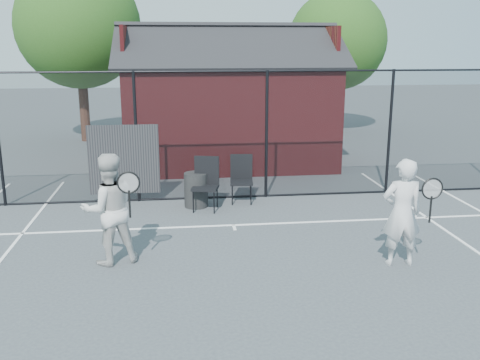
{
  "coord_description": "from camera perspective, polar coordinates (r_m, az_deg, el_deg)",
  "views": [
    {
      "loc": [
        -1.1,
        -7.19,
        3.54
      ],
      "look_at": [
        0.06,
        2.39,
        1.1
      ],
      "focal_mm": 40.0,
      "sensor_mm": 36.0,
      "label": 1
    }
  ],
  "objects": [
    {
      "name": "ground",
      "position": [
        8.09,
        1.64,
        -11.76
      ],
      "size": [
        80.0,
        80.0,
        0.0
      ],
      "primitive_type": "plane",
      "color": "#3E4347",
      "rests_on": "ground"
    },
    {
      "name": "court_lines",
      "position": [
        6.94,
        3.32,
        -16.46
      ],
      "size": [
        11.02,
        18.0,
        0.01
      ],
      "color": "white",
      "rests_on": "ground"
    },
    {
      "name": "fence",
      "position": [
        12.4,
        -3.13,
        4.45
      ],
      "size": [
        22.04,
        3.0,
        3.0
      ],
      "color": "black",
      "rests_on": "ground"
    },
    {
      "name": "clubhouse",
      "position": [
        16.39,
        -1.26,
        7.42
      ],
      "size": [
        6.5,
        4.36,
        4.19
      ],
      "color": "maroon",
      "rests_on": "ground"
    },
    {
      "name": "tree_left",
      "position": [
        20.98,
        -16.84,
        15.39
      ],
      "size": [
        4.48,
        4.48,
        6.44
      ],
      "color": "#321C14",
      "rests_on": "ground"
    },
    {
      "name": "tree_right",
      "position": [
        22.67,
        10.35,
        14.4
      ],
      "size": [
        3.97,
        3.97,
        5.7
      ],
      "color": "#321C14",
      "rests_on": "ground"
    },
    {
      "name": "player_front",
      "position": [
        9.08,
        16.9,
        -3.34
      ],
      "size": [
        0.82,
        0.61,
        1.8
      ],
      "color": "silver",
      "rests_on": "ground"
    },
    {
      "name": "player_back",
      "position": [
        9.03,
        -13.8,
        -3.03
      ],
      "size": [
        1.1,
        0.96,
        1.86
      ],
      "color": "silver",
      "rests_on": "ground"
    },
    {
      "name": "chair_left",
      "position": [
        12.26,
        0.16,
        0.0
      ],
      "size": [
        0.57,
        0.59,
        1.07
      ],
      "primitive_type": "cube",
      "rotation": [
        0.0,
        0.0,
        -0.11
      ],
      "color": "black",
      "rests_on": "ground"
    },
    {
      "name": "chair_right",
      "position": [
        11.69,
        -3.73,
        -0.55
      ],
      "size": [
        0.66,
        0.68,
        1.14
      ],
      "primitive_type": "cube",
      "rotation": [
        0.0,
        0.0,
        -0.23
      ],
      "color": "black",
      "rests_on": "ground"
    },
    {
      "name": "waste_bin",
      "position": [
        12.02,
        -4.71,
        -1.06
      ],
      "size": [
        0.55,
        0.55,
        0.78
      ],
      "primitive_type": "cylinder",
      "rotation": [
        0.0,
        0.0,
        0.03
      ],
      "color": "black",
      "rests_on": "ground"
    }
  ]
}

